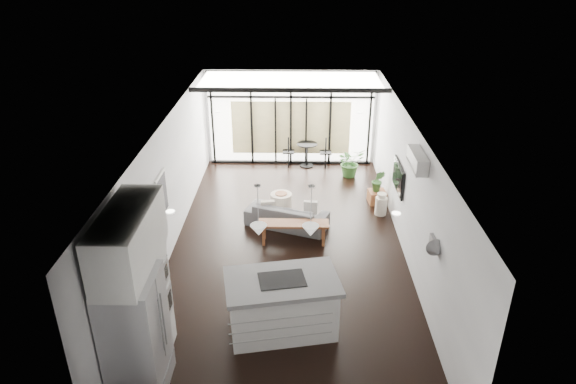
{
  "coord_description": "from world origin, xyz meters",
  "views": [
    {
      "loc": [
        0.18,
        -9.49,
        6.0
      ],
      "look_at": [
        0.0,
        0.3,
        1.25
      ],
      "focal_mm": 32.0,
      "sensor_mm": 36.0,
      "label": 1
    }
  ],
  "objects_px": {
    "sofa": "(287,212)",
    "tv": "(399,177)",
    "console_bench": "(294,232)",
    "island": "(282,305)",
    "fridge": "(136,335)",
    "pouf": "(281,202)",
    "milk_can": "(381,204)"
  },
  "relations": [
    {
      "from": "console_bench",
      "to": "milk_can",
      "type": "xyz_separation_m",
      "value": [
        2.13,
        1.35,
        0.03
      ]
    },
    {
      "from": "pouf",
      "to": "fridge",
      "type": "bearing_deg",
      "value": -108.26
    },
    {
      "from": "island",
      "to": "console_bench",
      "type": "height_order",
      "value": "island"
    },
    {
      "from": "pouf",
      "to": "milk_can",
      "type": "xyz_separation_m",
      "value": [
        2.45,
        -0.22,
        0.07
      ]
    },
    {
      "from": "sofa",
      "to": "tv",
      "type": "height_order",
      "value": "tv"
    },
    {
      "from": "island",
      "to": "pouf",
      "type": "relative_size",
      "value": 3.53
    },
    {
      "from": "sofa",
      "to": "tv",
      "type": "xyz_separation_m",
      "value": [
        2.5,
        -0.06,
        0.93
      ]
    },
    {
      "from": "tv",
      "to": "console_bench",
      "type": "bearing_deg",
      "value": -163.75
    },
    {
      "from": "tv",
      "to": "fridge",
      "type": "bearing_deg",
      "value": -133.2
    },
    {
      "from": "sofa",
      "to": "pouf",
      "type": "bearing_deg",
      "value": -59.29
    },
    {
      "from": "island",
      "to": "pouf",
      "type": "bearing_deg",
      "value": 81.27
    },
    {
      "from": "console_bench",
      "to": "island",
      "type": "bearing_deg",
      "value": -93.36
    },
    {
      "from": "console_bench",
      "to": "tv",
      "type": "xyz_separation_m",
      "value": [
        2.34,
        0.68,
        1.05
      ]
    },
    {
      "from": "island",
      "to": "sofa",
      "type": "bearing_deg",
      "value": 79.17
    },
    {
      "from": "island",
      "to": "fridge",
      "type": "height_order",
      "value": "fridge"
    },
    {
      "from": "pouf",
      "to": "tv",
      "type": "xyz_separation_m",
      "value": [
        2.66,
        -0.89,
        1.09
      ]
    },
    {
      "from": "sofa",
      "to": "pouf",
      "type": "xyz_separation_m",
      "value": [
        -0.16,
        0.83,
        -0.16
      ]
    },
    {
      "from": "island",
      "to": "milk_can",
      "type": "height_order",
      "value": "island"
    },
    {
      "from": "pouf",
      "to": "console_bench",
      "type": "bearing_deg",
      "value": -78.4
    },
    {
      "from": "milk_can",
      "to": "fridge",
      "type": "bearing_deg",
      "value": -128.2
    },
    {
      "from": "sofa",
      "to": "milk_can",
      "type": "xyz_separation_m",
      "value": [
        2.29,
        0.61,
        -0.09
      ]
    },
    {
      "from": "island",
      "to": "pouf",
      "type": "height_order",
      "value": "island"
    },
    {
      "from": "console_bench",
      "to": "milk_can",
      "type": "bearing_deg",
      "value": 32.49
    },
    {
      "from": "milk_can",
      "to": "island",
      "type": "bearing_deg",
      "value": -118.59
    },
    {
      "from": "console_bench",
      "to": "fridge",
      "type": "bearing_deg",
      "value": -117.95
    },
    {
      "from": "console_bench",
      "to": "pouf",
      "type": "bearing_deg",
      "value": 101.66
    },
    {
      "from": "console_bench",
      "to": "sofa",
      "type": "bearing_deg",
      "value": 102.41
    },
    {
      "from": "fridge",
      "to": "pouf",
      "type": "distance_m",
      "value": 6.09
    },
    {
      "from": "fridge",
      "to": "console_bench",
      "type": "distance_m",
      "value": 4.78
    },
    {
      "from": "fridge",
      "to": "console_bench",
      "type": "xyz_separation_m",
      "value": [
        2.22,
        4.17,
        -0.73
      ]
    },
    {
      "from": "tv",
      "to": "pouf",
      "type": "bearing_deg",
      "value": 161.48
    },
    {
      "from": "pouf",
      "to": "tv",
      "type": "bearing_deg",
      "value": -18.52
    }
  ]
}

